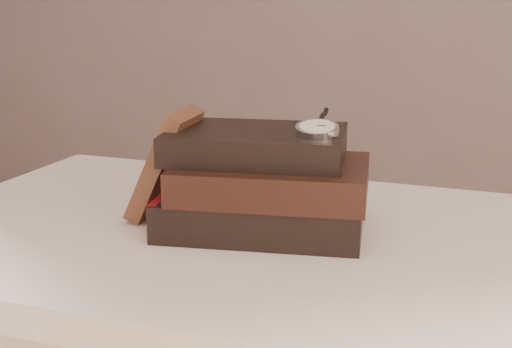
% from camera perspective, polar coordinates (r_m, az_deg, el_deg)
% --- Properties ---
extents(table, '(1.00, 0.60, 0.75)m').
position_cam_1_polar(table, '(0.97, 0.91, -9.81)').
color(table, silver).
rests_on(table, ground).
extents(book_stack, '(0.30, 0.23, 0.13)m').
position_cam_1_polar(book_stack, '(0.93, 0.67, -0.81)').
color(book_stack, black).
rests_on(book_stack, table).
extents(journal, '(0.10, 0.11, 0.16)m').
position_cam_1_polar(journal, '(0.98, -7.44, 0.85)').
color(journal, '#402418').
rests_on(journal, table).
extents(pocket_watch, '(0.06, 0.16, 0.02)m').
position_cam_1_polar(pocket_watch, '(0.89, 5.04, 3.74)').
color(pocket_watch, silver).
rests_on(pocket_watch, book_stack).
extents(eyeglasses, '(0.13, 0.15, 0.05)m').
position_cam_1_polar(eyeglasses, '(1.03, -3.74, 1.49)').
color(eyeglasses, silver).
rests_on(eyeglasses, book_stack).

